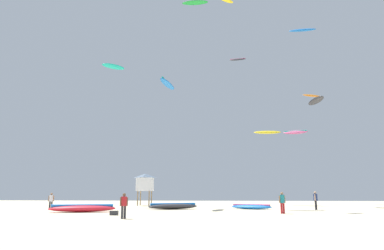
# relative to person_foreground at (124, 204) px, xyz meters

# --- Properties ---
(ground_plane) EXTENTS (120.00, 120.00, 0.00)m
(ground_plane) POSITION_rel_person_foreground_xyz_m (3.50, -6.90, -0.93)
(ground_plane) COLOR beige
(person_foreground) EXTENTS (0.45, 0.36, 1.59)m
(person_foreground) POSITION_rel_person_foreground_xyz_m (0.00, 0.00, 0.00)
(person_foreground) COLOR #2D2D33
(person_foreground) RESTS_ON ground
(person_midground) EXTENTS (0.40, 0.54, 1.77)m
(person_midground) POSITION_rel_person_foreground_xyz_m (15.38, 12.96, 0.11)
(person_midground) COLOR black
(person_midground) RESTS_ON ground
(person_left) EXTENTS (0.53, 0.38, 1.68)m
(person_left) POSITION_rel_person_foreground_xyz_m (11.01, 6.36, 0.05)
(person_left) COLOR #B21E23
(person_left) RESTS_ON ground
(person_right) EXTENTS (0.53, 0.37, 1.62)m
(person_right) POSITION_rel_person_foreground_xyz_m (-10.34, 10.62, 0.02)
(person_right) COLOR #2D2D33
(person_right) RESTS_ON ground
(kite_grounded_near) EXTENTS (4.39, 3.10, 0.55)m
(kite_grounded_near) POSITION_rel_person_foreground_xyz_m (9.21, 13.79, -0.68)
(kite_grounded_near) COLOR blue
(kite_grounded_near) RESTS_ON ground
(kite_grounded_mid) EXTENTS (5.68, 3.33, 0.65)m
(kite_grounded_mid) POSITION_rel_person_foreground_xyz_m (-5.60, 6.98, -0.61)
(kite_grounded_mid) COLOR red
(kite_grounded_mid) RESTS_ON ground
(kite_grounded_far) EXTENTS (5.27, 3.72, 0.66)m
(kite_grounded_far) POSITION_rel_person_foreground_xyz_m (1.37, 12.78, -0.63)
(kite_grounded_far) COLOR #2D2D33
(kite_grounded_far) RESTS_ON ground
(lifeguard_tower) EXTENTS (2.30, 2.30, 4.15)m
(lifeguard_tower) POSITION_rel_person_foreground_xyz_m (-3.84, 22.70, 2.13)
(lifeguard_tower) COLOR #8C704C
(lifeguard_tower) RESTS_ON ground
(cooler_box) EXTENTS (0.56, 0.36, 0.32)m
(cooler_box) POSITION_rel_person_foreground_xyz_m (-1.68, 3.35, -0.77)
(cooler_box) COLOR #2D2D33
(cooler_box) RESTS_ON ground
(kite_aloft_0) EXTENTS (3.99, 1.27, 0.77)m
(kite_aloft_0) POSITION_rel_person_foreground_xyz_m (13.11, 27.30, 9.42)
(kite_aloft_0) COLOR yellow
(kite_aloft_1) EXTENTS (1.66, 4.30, 0.59)m
(kite_aloft_1) POSITION_rel_person_foreground_xyz_m (18.61, 21.34, 12.38)
(kite_aloft_1) COLOR #2D2D33
(kite_aloft_2) EXTENTS (1.81, 4.28, 0.74)m
(kite_aloft_2) POSITION_rel_person_foreground_xyz_m (0.13, 15.43, 13.19)
(kite_aloft_2) COLOR blue
(kite_aloft_3) EXTENTS (2.06, 1.78, 0.25)m
(kite_aloft_3) POSITION_rel_person_foreground_xyz_m (7.14, 14.06, 22.84)
(kite_aloft_3) COLOR yellow
(kite_aloft_4) EXTENTS (4.24, 1.55, 0.96)m
(kite_aloft_4) POSITION_rel_person_foreground_xyz_m (19.45, 28.32, 25.93)
(kite_aloft_4) COLOR blue
(kite_aloft_5) EXTENTS (2.71, 1.06, 0.63)m
(kite_aloft_5) POSITION_rel_person_foreground_xyz_m (9.22, 29.24, 21.75)
(kite_aloft_5) COLOR #2D2D33
(kite_aloft_6) EXTENTS (3.79, 1.93, 0.94)m
(kite_aloft_6) POSITION_rel_person_foreground_xyz_m (17.99, 31.16, 10.09)
(kite_aloft_6) COLOR #E5598C
(kite_aloft_7) EXTENTS (3.09, 2.67, 0.65)m
(kite_aloft_7) POSITION_rel_person_foreground_xyz_m (-8.27, 20.66, 17.72)
(kite_aloft_7) COLOR #19B29E
(kite_aloft_8) EXTENTS (3.51, 1.05, 0.38)m
(kite_aloft_8) POSITION_rel_person_foreground_xyz_m (3.14, 19.00, 25.80)
(kite_aloft_8) COLOR green
(kite_aloft_9) EXTENTS (3.66, 2.21, 0.74)m
(kite_aloft_9) POSITION_rel_person_foreground_xyz_m (21.78, 33.98, 16.79)
(kite_aloft_9) COLOR orange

